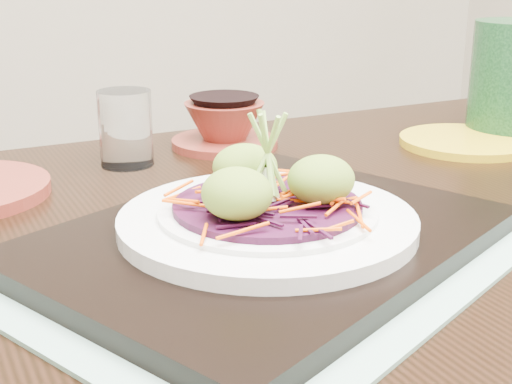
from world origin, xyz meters
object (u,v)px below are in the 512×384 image
white_plate (267,220)px  yellow_plate (466,142)px  terracotta_bowl_set (225,127)px  serving_tray (267,239)px  water_glass (126,128)px  dining_table (270,336)px

white_plate → yellow_plate: 0.45m
terracotta_bowl_set → yellow_plate: 0.32m
serving_tray → white_plate: white_plate is taller
serving_tray → yellow_plate: (0.40, 0.19, -0.01)m
water_glass → serving_tray: bearing=-86.3°
white_plate → yellow_plate: (0.40, 0.19, -0.02)m
water_glass → yellow_plate: size_ratio=0.52×
serving_tray → yellow_plate: serving_tray is taller
dining_table → water_glass: 0.32m
terracotta_bowl_set → yellow_plate: size_ratio=0.95×
dining_table → terracotta_bowl_set: size_ratio=7.68×
dining_table → serving_tray: (-0.02, -0.03, 0.11)m
dining_table → white_plate: white_plate is taller
white_plate → yellow_plate: bearing=25.2°
dining_table → white_plate: 0.14m
white_plate → serving_tray: bearing=180.0°
water_glass → terracotta_bowl_set: size_ratio=0.55×
dining_table → water_glass: (-0.04, 0.28, 0.15)m
terracotta_bowl_set → serving_tray: bearing=-109.8°
dining_table → terracotta_bowl_set: (0.10, 0.30, 0.13)m
dining_table → terracotta_bowl_set: terracotta_bowl_set is taller
white_plate → yellow_plate: size_ratio=1.44×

